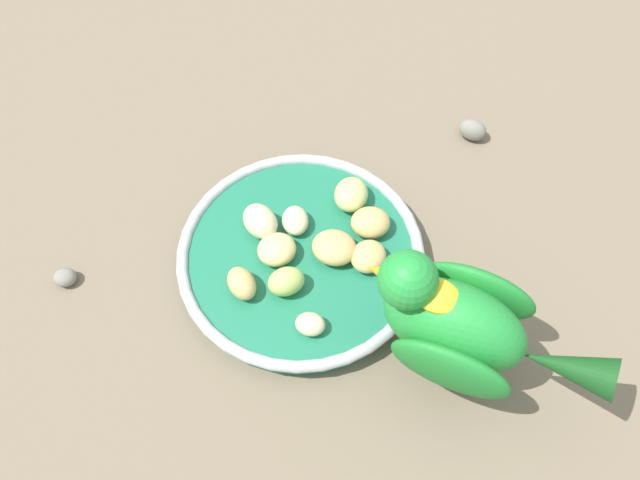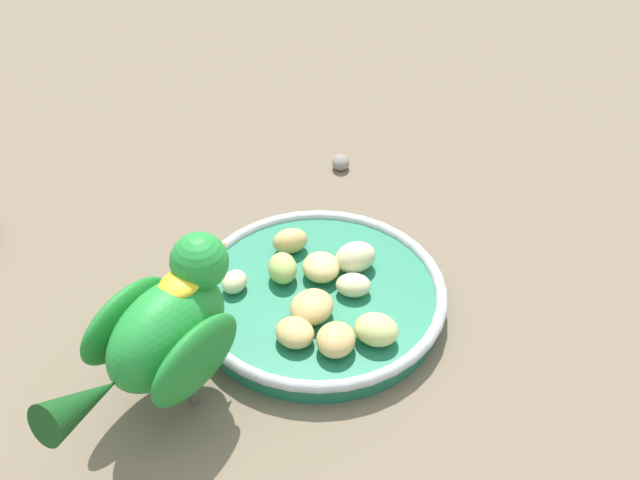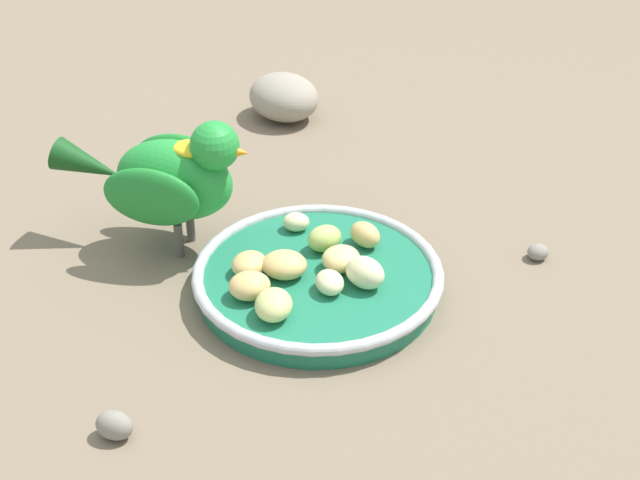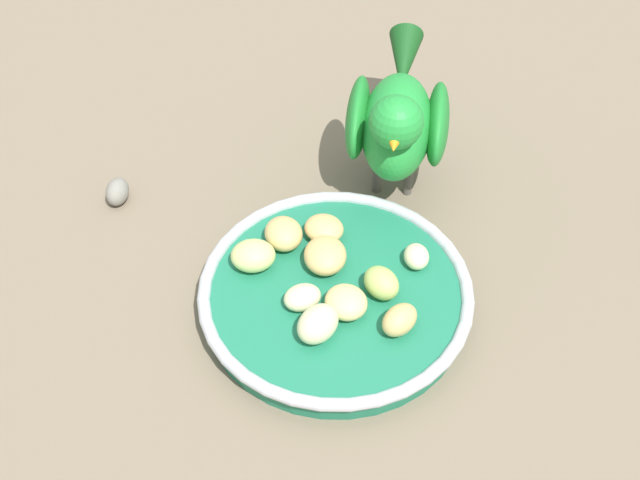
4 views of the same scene
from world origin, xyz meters
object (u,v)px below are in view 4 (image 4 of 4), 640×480
at_px(apple_piece_4, 400,320).
at_px(parrot, 398,119).
at_px(feeding_bowl, 336,297).
at_px(apple_piece_8, 416,257).
at_px(apple_piece_7, 284,234).
at_px(apple_piece_9, 325,255).
at_px(apple_piece_1, 346,302).
at_px(apple_piece_3, 381,283).
at_px(pebble_0, 117,192).
at_px(apple_piece_2, 253,256).
at_px(apple_piece_0, 323,228).
at_px(apple_piece_5, 302,297).
at_px(apple_piece_6, 318,324).

distance_m(apple_piece_4, parrot, 0.18).
xyz_separation_m(feeding_bowl, apple_piece_8, (0.05, 0.05, 0.02)).
xyz_separation_m(apple_piece_7, apple_piece_9, (0.04, -0.01, -0.00)).
relative_size(apple_piece_1, apple_piece_4, 1.08).
bearing_deg(apple_piece_3, apple_piece_8, 63.42).
relative_size(apple_piece_8, pebble_0, 0.89).
bearing_deg(apple_piece_7, apple_piece_2, -116.54).
height_order(apple_piece_1, apple_piece_9, apple_piece_9).
bearing_deg(apple_piece_2, apple_piece_8, 18.55).
height_order(apple_piece_0, apple_piece_4, apple_piece_4).
distance_m(apple_piece_5, apple_piece_8, 0.10).
height_order(apple_piece_1, apple_piece_2, apple_piece_2).
distance_m(apple_piece_5, pebble_0, 0.22).
height_order(apple_piece_2, apple_piece_9, apple_piece_2).
relative_size(apple_piece_6, parrot, 0.19).
height_order(apple_piece_4, apple_piece_8, apple_piece_4).
bearing_deg(apple_piece_3, apple_piece_7, 163.56).
bearing_deg(feeding_bowl, apple_piece_5, -135.33).
height_order(apple_piece_9, pebble_0, apple_piece_9).
distance_m(apple_piece_0, apple_piece_9, 0.03).
distance_m(apple_piece_1, apple_piece_4, 0.04).
height_order(feeding_bowl, apple_piece_0, apple_piece_0).
distance_m(apple_piece_7, apple_piece_8, 0.11).
distance_m(apple_piece_4, pebble_0, 0.29).
bearing_deg(feeding_bowl, apple_piece_4, -19.75).
relative_size(feeding_bowl, apple_piece_6, 5.99).
relative_size(apple_piece_4, apple_piece_7, 0.91).
bearing_deg(apple_piece_8, apple_piece_1, -122.31).
bearing_deg(apple_piece_6, apple_piece_5, 130.67).
distance_m(apple_piece_7, pebble_0, 0.17).
height_order(apple_piece_5, apple_piece_6, apple_piece_6).
relative_size(apple_piece_7, parrot, 0.18).
distance_m(apple_piece_3, parrot, 0.15).
height_order(apple_piece_0, apple_piece_7, apple_piece_7).
xyz_separation_m(apple_piece_2, apple_piece_8, (0.13, 0.04, -0.00)).
distance_m(apple_piece_9, parrot, 0.14).
bearing_deg(apple_piece_7, apple_piece_8, 5.94).
bearing_deg(pebble_0, apple_piece_1, -17.20).
bearing_deg(apple_piece_9, parrot, 79.14).
bearing_deg(apple_piece_9, apple_piece_3, -16.10).
relative_size(apple_piece_1, pebble_0, 1.23).
xyz_separation_m(parrot, pebble_0, (-0.23, -0.10, -0.07)).
bearing_deg(apple_piece_2, apple_piece_9, 18.56).
xyz_separation_m(apple_piece_1, apple_piece_7, (-0.07, 0.05, 0.00)).
xyz_separation_m(apple_piece_5, apple_piece_6, (0.02, -0.02, 0.00)).
distance_m(apple_piece_3, apple_piece_7, 0.09).
bearing_deg(apple_piece_2, apple_piece_5, -27.67).
relative_size(apple_piece_7, apple_piece_8, 1.41).
height_order(apple_piece_5, parrot, parrot).
height_order(apple_piece_3, apple_piece_8, apple_piece_3).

